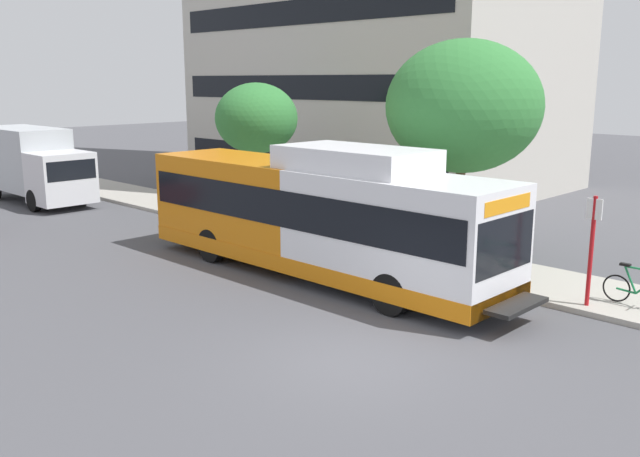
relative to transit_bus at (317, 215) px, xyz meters
name	(u,v)px	position (x,y,z in m)	size (l,w,h in m)	color
ground_plane	(137,278)	(-3.62, 3.39, -1.70)	(120.00, 120.00, 0.00)	#4C4C51
sidewalk_curb	(359,244)	(3.38, 1.39, -1.63)	(3.00, 56.00, 0.14)	#A8A399
transit_bus	(317,215)	(0.00, 0.00, 0.00)	(2.58, 12.25, 3.65)	white
bus_stop_sign_pole	(592,243)	(2.29, -6.64, -0.05)	(0.10, 0.36, 2.60)	red
street_tree_near_stop	(464,107)	(4.06, -1.92, 2.86)	(4.47, 4.47, 6.33)	#4C3823
street_tree_mid_block	(256,119)	(4.43, 7.63, 2.14)	(3.20, 3.20, 5.09)	#4C3823
box_truck_background	(33,163)	(-0.37, 17.16, 0.04)	(2.32, 7.01, 3.25)	silver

